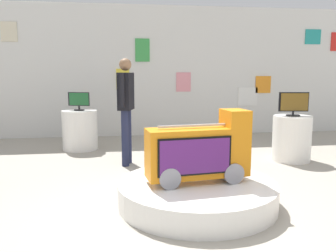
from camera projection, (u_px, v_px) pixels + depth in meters
The scene contains 9 objects.
ground_plane at pixel (199, 213), 3.82m from camera, with size 30.00×30.00×0.00m, color #A8A091.
back_wall_display at pixel (155, 72), 8.45m from camera, with size 12.03×0.13×3.14m.
main_display_pedestal at pixel (197, 193), 4.05m from camera, with size 1.85×1.85×0.27m, color white.
novelty_firetruck_tv at pixel (200, 153), 3.98m from camera, with size 1.22×0.53×0.83m.
display_pedestal_left_rear at pixel (80, 130), 6.97m from camera, with size 0.70×0.70×0.79m, color white.
tv_on_left_rear at pixel (79, 101), 6.87m from camera, with size 0.43×0.20×0.36m.
display_pedestal_center_rear at pixel (292, 138), 6.07m from camera, with size 0.66×0.66×0.79m, color white.
tv_on_center_rear at pixel (294, 104), 5.98m from camera, with size 0.51×0.24×0.41m.
shopper_browsing_near_truck at pixel (126, 103), 5.70m from camera, with size 0.29×0.54×1.77m.
Camera 1 is at (-0.83, -3.56, 1.52)m, focal length 36.95 mm.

